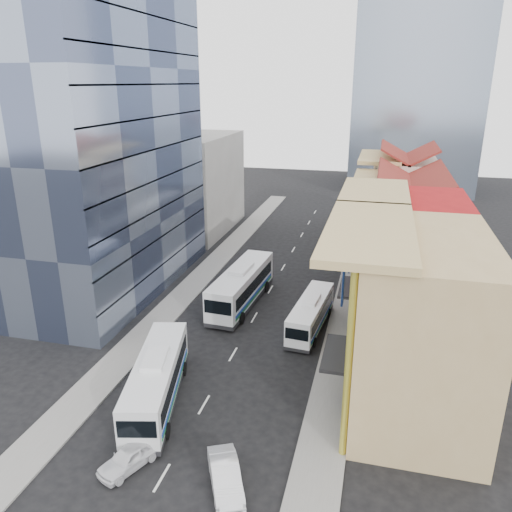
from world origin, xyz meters
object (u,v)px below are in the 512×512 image
(office_tower, at_px, (101,147))
(sedan_left, at_px, (129,457))
(bus_left_near, at_px, (157,379))
(bus_left_far, at_px, (242,285))
(sedan_right, at_px, (225,476))
(bus_right, at_px, (311,313))
(shophouse_tan, at_px, (420,324))

(office_tower, height_order, sedan_left, office_tower)
(bus_left_near, height_order, sedan_left, bus_left_near)
(bus_left_far, xyz_separation_m, sedan_right, (5.71, -23.39, -1.29))
(bus_right, xyz_separation_m, sedan_right, (-1.79, -19.79, -0.82))
(bus_left_far, xyz_separation_m, bus_right, (7.50, -3.60, -0.48))
(bus_left_near, bearing_deg, sedan_right, -55.62)
(office_tower, distance_m, sedan_right, 35.26)
(shophouse_tan, xyz_separation_m, sedan_right, (-10.29, -10.72, -5.27))
(shophouse_tan, distance_m, office_tower, 35.19)
(sedan_left, height_order, sedan_right, sedan_right)
(shophouse_tan, xyz_separation_m, bus_left_near, (-17.23, -4.46, -4.16))
(office_tower, bearing_deg, bus_left_near, -53.27)
(office_tower, relative_size, bus_left_far, 2.37)
(sedan_right, bearing_deg, bus_right, 58.89)
(sedan_left, bearing_deg, bus_left_far, 113.90)
(shophouse_tan, height_order, bus_right, shophouse_tan)
(office_tower, relative_size, bus_left_near, 2.61)
(sedan_left, bearing_deg, sedan_right, 23.59)
(shophouse_tan, distance_m, bus_left_near, 18.27)
(office_tower, xyz_separation_m, sedan_right, (20.71, -24.72, -14.27))
(sedan_left, xyz_separation_m, sedan_right, (5.86, -0.07, 0.06))
(office_tower, height_order, bus_left_far, office_tower)
(office_tower, height_order, bus_left_near, office_tower)
(shophouse_tan, distance_m, bus_right, 13.20)
(sedan_right, bearing_deg, bus_left_far, 77.78)
(office_tower, relative_size, sedan_right, 6.77)
(bus_left_far, bearing_deg, bus_left_near, -90.40)
(sedan_right, bearing_deg, bus_left_near, 111.99)
(bus_left_near, relative_size, sedan_right, 2.59)
(office_tower, bearing_deg, shophouse_tan, -24.30)
(bus_left_far, bearing_deg, office_tower, 178.64)
(shophouse_tan, bearing_deg, office_tower, 155.70)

